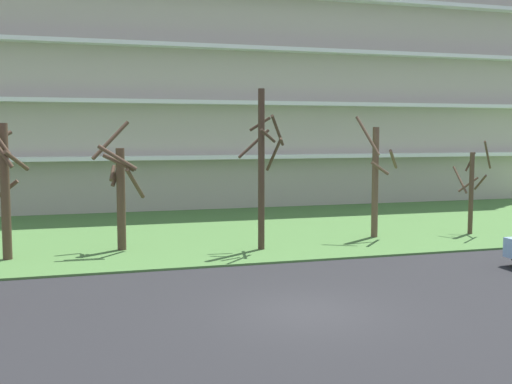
{
  "coord_description": "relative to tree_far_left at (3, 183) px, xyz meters",
  "views": [
    {
      "loc": [
        -5.91,
        -15.13,
        4.75
      ],
      "look_at": [
        0.36,
        6.0,
        2.65
      ],
      "focal_mm": 43.59,
      "sensor_mm": 36.0,
      "label": 1
    }
  ],
  "objects": [
    {
      "name": "tree_far_right",
      "position": [
        20.14,
        0.19,
        -0.71
      ],
      "size": [
        1.69,
        1.67,
        4.41
      ],
      "color": "#4C3828",
      "rests_on": "ground"
    },
    {
      "name": "tree_right",
      "position": [
        15.42,
        0.59,
        -0.17
      ],
      "size": [
        2.07,
        1.52,
        5.5
      ],
      "color": "brown",
      "rests_on": "ground"
    },
    {
      "name": "tree_center",
      "position": [
        9.72,
        -0.74,
        0.56
      ],
      "size": [
        1.84,
        1.85,
        6.49
      ],
      "color": "#423023",
      "rests_on": "ground"
    },
    {
      "name": "apartment_building",
      "position": [
        8.35,
        18.81,
        6.96
      ],
      "size": [
        52.84,
        13.04,
        19.73
      ],
      "color": "#B2A899",
      "rests_on": "ground"
    },
    {
      "name": "tree_left",
      "position": [
        4.26,
        0.7,
        -0.38
      ],
      "size": [
        2.1,
        2.11,
        5.25
      ],
      "color": "#4C3828",
      "rests_on": "ground"
    },
    {
      "name": "tree_far_left",
      "position": [
        0.0,
        0.0,
        0.0
      ],
      "size": [
        2.08,
        2.06,
        5.22
      ],
      "color": "#4C3828",
      "rests_on": "ground"
    },
    {
      "name": "grass_lawn_strip",
      "position": [
        8.35,
        4.77,
        -2.87
      ],
      "size": [
        80.0,
        16.0,
        0.08
      ],
      "primitive_type": "cube",
      "color": "#477238",
      "rests_on": "ground"
    },
    {
      "name": "ground",
      "position": [
        8.35,
        -9.23,
        -2.91
      ],
      "size": [
        160.0,
        160.0,
        0.0
      ],
      "primitive_type": "plane",
      "color": "#232326"
    }
  ]
}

